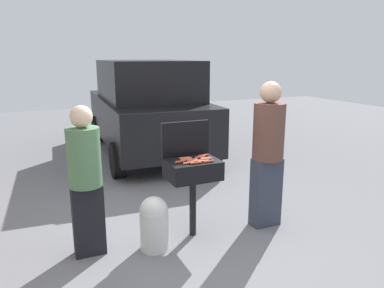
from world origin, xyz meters
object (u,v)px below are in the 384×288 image
object	(u,v)px
hot_dog_6	(192,161)
propane_tank	(154,222)
hot_dog_2	(192,160)
hot_dog_7	(180,162)
parked_minivan	(146,107)
hot_dog_0	(188,163)
hot_dog_8	(186,159)
person_left	(85,176)
hot_dog_1	(200,157)
bbq_grill	(193,172)
hot_dog_5	(208,161)
hot_dog_4	(184,158)
hot_dog_10	(207,159)
hot_dog_11	(197,161)
person_right	(268,150)
hot_dog_13	(203,161)
hot_dog_12	(205,158)
hot_dog_9	(186,160)
hot_dog_14	(196,163)

from	to	relation	value
hot_dog_6	propane_tank	bearing A→B (deg)	-171.21
hot_dog_2	hot_dog_7	world-z (taller)	same
parked_minivan	hot_dog_0	bearing A→B (deg)	82.60
hot_dog_8	propane_tank	distance (m)	0.81
hot_dog_2	person_left	distance (m)	1.19
hot_dog_1	hot_dog_6	size ratio (longest dim) A/B	1.00
hot_dog_6	hot_dog_8	world-z (taller)	same
hot_dog_1	hot_dog_7	size ratio (longest dim) A/B	1.00
bbq_grill	hot_dog_5	size ratio (longest dim) A/B	7.21
hot_dog_4	hot_dog_7	world-z (taller)	same
propane_tank	parked_minivan	world-z (taller)	parked_minivan
hot_dog_8	parked_minivan	world-z (taller)	parked_minivan
hot_dog_10	hot_dog_6	bearing A→B (deg)	178.76
propane_tank	hot_dog_11	bearing A→B (deg)	4.49
bbq_grill	hot_dog_6	size ratio (longest dim) A/B	7.21
hot_dog_4	parked_minivan	bearing A→B (deg)	79.41
bbq_grill	person_right	world-z (taller)	person_right
hot_dog_13	person_left	size ratio (longest dim) A/B	0.08
hot_dog_11	hot_dog_12	xyz separation A→B (m)	(0.14, 0.07, 0.00)
hot_dog_8	parked_minivan	distance (m)	3.97
hot_dog_9	hot_dog_13	size ratio (longest dim) A/B	1.00
hot_dog_10	hot_dog_0	bearing A→B (deg)	-167.12
hot_dog_1	person_left	distance (m)	1.32
hot_dog_13	person_right	world-z (taller)	person_right
person_left	hot_dog_0	bearing A→B (deg)	6.55
bbq_grill	hot_dog_8	distance (m)	0.18
hot_dog_4	hot_dog_9	bearing A→B (deg)	-94.58
hot_dog_0	hot_dog_2	distance (m)	0.14
hot_dog_12	person_right	distance (m)	0.81
bbq_grill	hot_dog_8	xyz separation A→B (m)	(-0.06, 0.05, 0.16)
hot_dog_0	hot_dog_5	size ratio (longest dim) A/B	1.00
hot_dog_6	propane_tank	world-z (taller)	hot_dog_6
hot_dog_11	hot_dog_14	size ratio (longest dim) A/B	1.00
hot_dog_5	propane_tank	bearing A→B (deg)	178.19
hot_dog_8	hot_dog_9	xyz separation A→B (m)	(-0.02, -0.03, 0.00)
propane_tank	person_left	bearing A→B (deg)	164.17
hot_dog_2	person_right	distance (m)	0.98
hot_dog_9	hot_dog_6	bearing A→B (deg)	-60.74
hot_dog_13	hot_dog_7	bearing A→B (deg)	160.00
hot_dog_9	parked_minivan	size ratio (longest dim) A/B	0.03
hot_dog_11	person_right	xyz separation A→B (m)	(0.95, -0.03, 0.04)
hot_dog_0	hot_dog_10	xyz separation A→B (m)	(0.26, 0.06, 0.00)
propane_tank	hot_dog_9	bearing A→B (deg)	18.44
hot_dog_1	hot_dog_11	size ratio (longest dim) A/B	1.00
hot_dog_14	hot_dog_0	bearing A→B (deg)	157.94
hot_dog_1	hot_dog_9	xyz separation A→B (m)	(-0.19, -0.03, 0.00)
hot_dog_0	hot_dog_6	xyz separation A→B (m)	(0.07, 0.06, 0.00)
hot_dog_6	hot_dog_14	xyz separation A→B (m)	(0.00, -0.09, 0.00)
hot_dog_4	hot_dog_5	distance (m)	0.31
hot_dog_10	hot_dog_2	bearing A→B (deg)	165.17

